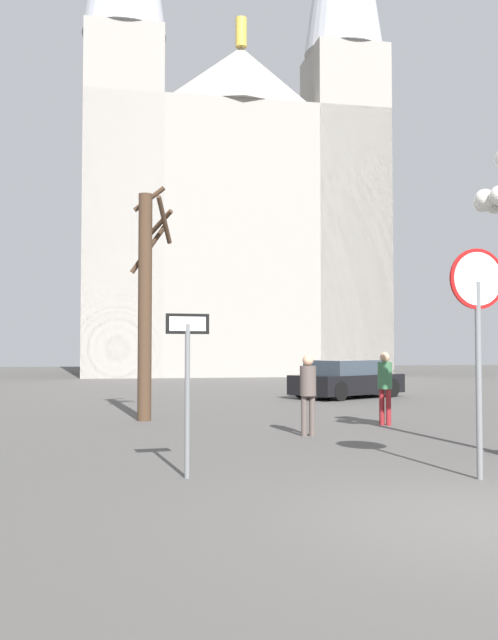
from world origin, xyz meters
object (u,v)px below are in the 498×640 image
Objects in this scene: parked_car_near_black at (346,380)px; pedestrian_walking at (308,387)px; one_way_arrow_sign at (187,373)px; bare_tree at (146,299)px; cathedral at (229,195)px; stop_sign at (478,316)px; pedestrian_standing at (385,381)px.

pedestrian_walking reaches higher than parked_car_near_black.
one_way_arrow_sign is 7.62m from bare_tree.
stop_sign is (-1.52, -37.06, -9.86)m from cathedral.
bare_tree is (-5.80, -28.92, -9.11)m from cathedral.
bare_tree is 1.28× the size of parked_car_near_black.
stop_sign is at bearing -62.26° from bare_tree.
pedestrian_walking is at bearing -143.95° from pedestrian_standing.
pedestrian_standing is at bearing 36.05° from pedestrian_walking.
stop_sign is 0.53× the size of bare_tree.
pedestrian_standing is (4.83, 5.60, -0.41)m from one_way_arrow_sign.
pedestrian_standing is (-0.50, -30.77, -11.03)m from cathedral.
cathedral reaches higher than pedestrian_standing.
pedestrian_walking is at bearing -111.17° from parked_car_near_black.
bare_tree is at bearing 117.74° from stop_sign.
parked_car_near_black is at bearing 43.13° from bare_tree.
bare_tree is 5.04m from pedestrian_walking.
pedestrian_walking is at bearing -47.56° from bare_tree.
parked_car_near_black is at bearing -86.92° from cathedral.
stop_sign is 1.92× the size of pedestrian_walking.
one_way_arrow_sign is (-3.80, 0.68, -0.76)m from stop_sign.
bare_tree is (-4.28, 8.14, 0.76)m from stop_sign.
one_way_arrow_sign is at bearing -123.44° from pedestrian_walking.
bare_tree is at bearing -136.87° from parked_car_near_black.
stop_sign is 4.99m from pedestrian_walking.
one_way_arrow_sign is 0.49× the size of parked_car_near_black.
cathedral is 30.87m from bare_tree.
pedestrian_walking is (-1.15, 4.71, -1.20)m from stop_sign.
cathedral is 18.16× the size of one_way_arrow_sign.
stop_sign reaches higher than pedestrian_standing.
bare_tree is at bearing 93.67° from one_way_arrow_sign.
pedestrian_standing is at bearing -19.24° from bare_tree.
stop_sign reaches higher than pedestrian_walking.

